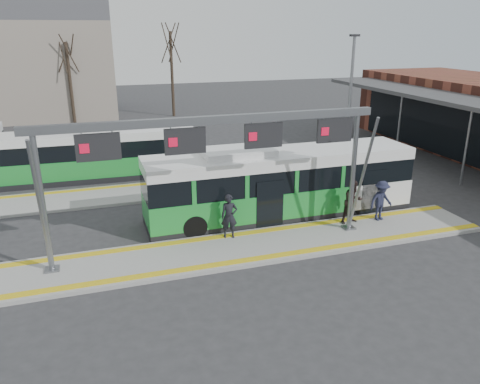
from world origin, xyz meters
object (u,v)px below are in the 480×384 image
(hero_bus, at_px, (280,184))
(passenger_a, at_px, (229,216))
(gantry, at_px, (217,144))
(passenger_b, at_px, (353,202))
(passenger_c, at_px, (381,201))

(hero_bus, relative_size, passenger_a, 6.70)
(gantry, distance_m, passenger_b, 7.07)
(hero_bus, bearing_deg, passenger_b, -37.96)
(passenger_b, bearing_deg, hero_bus, 134.62)
(hero_bus, distance_m, passenger_c, 4.57)
(passenger_a, bearing_deg, passenger_b, 9.24)
(hero_bus, xyz_separation_m, passenger_a, (-2.98, -1.85, -0.48))
(hero_bus, bearing_deg, passenger_c, -28.48)
(hero_bus, bearing_deg, passenger_a, -148.41)
(passenger_b, bearing_deg, passenger_a, 170.41)
(gantry, relative_size, hero_bus, 1.05)
(gantry, relative_size, passenger_b, 6.62)
(gantry, height_order, passenger_b, gantry)
(hero_bus, relative_size, passenger_c, 6.78)
(passenger_a, bearing_deg, gantry, -120.74)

